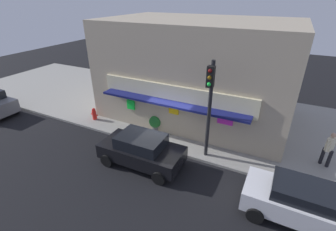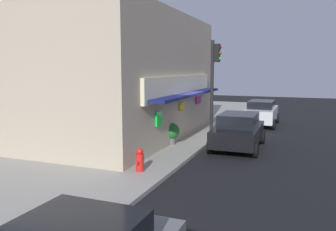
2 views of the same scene
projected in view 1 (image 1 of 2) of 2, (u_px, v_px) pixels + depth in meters
The scene contains 11 objects.
ground_plane at pixel (162, 150), 13.11m from camera, with size 59.89×59.89×0.00m, color black.
sidewalk at pixel (195, 113), 17.09m from camera, with size 39.92×10.06×0.14m, color gray.
corner_building at pixel (198, 69), 15.74m from camera, with size 11.75×8.15×6.16m.
traffic_light at pixel (210, 99), 11.01m from camera, with size 0.32×0.58×4.96m.
fire_hydrant at pixel (94, 114), 15.89m from camera, with size 0.51×0.27×0.81m.
trash_can at pixel (140, 117), 15.44m from camera, with size 0.51×0.51×0.77m, color #2D2D2D.
pedestrian at pixel (329, 148), 11.33m from camera, with size 0.50×0.59×1.81m.
potted_plant_by_doorway at pixel (219, 133), 13.33m from camera, with size 0.75×0.75×1.09m.
potted_plant_by_window at pixel (155, 122), 14.47m from camera, with size 0.74×0.74×0.99m.
parked_car_black at pixel (142, 149), 11.75m from camera, with size 4.13×2.14×1.60m.
parked_car_white at pixel (301, 202), 8.78m from camera, with size 4.06×2.04×1.58m.
Camera 1 is at (5.13, -9.54, 7.63)m, focal length 25.69 mm.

